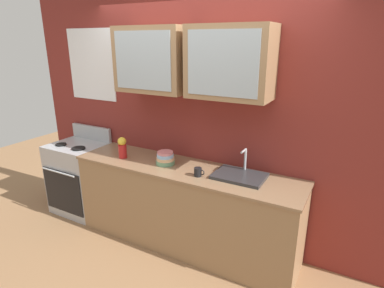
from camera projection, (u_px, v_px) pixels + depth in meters
name	position (u px, v px, depth m)	size (l,w,h in m)	color
ground_plane	(184.00, 243.00, 3.48)	(10.00, 10.00, 0.00)	#936B47
back_wall_unit	(197.00, 108.00, 3.28)	(4.51, 0.47, 2.64)	maroon
counter	(184.00, 207.00, 3.34)	(2.44, 0.60, 0.90)	#93704C
stove_range	(80.00, 177.00, 4.05)	(0.67, 0.61, 1.08)	#ADAFB5
sink_faucet	(240.00, 175.00, 2.98)	(0.48, 0.35, 0.25)	#2D2D30
bowl_stack	(165.00, 158.00, 3.28)	(0.20, 0.20, 0.14)	#669972
vase	(122.00, 147.00, 3.45)	(0.09, 0.09, 0.23)	#B21E1E
cup_near_sink	(198.00, 172.00, 3.00)	(0.11, 0.07, 0.08)	black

